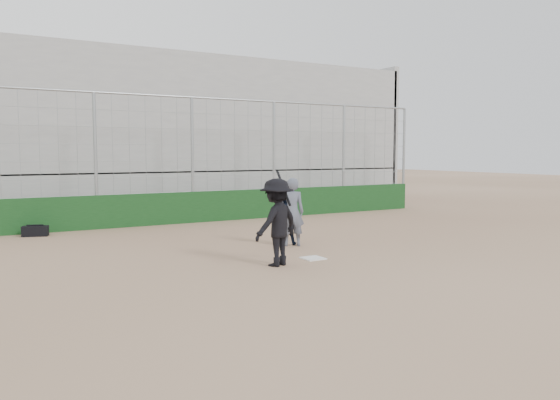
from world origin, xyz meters
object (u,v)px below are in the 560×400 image
batter_at_plate (277,222)px  umpire (292,215)px  catcher_crouched (283,225)px  equipment_bag (35,231)px

batter_at_plate → umpire: size_ratio=1.28×
batter_at_plate → catcher_crouched: (1.33, 2.00, -0.39)m
catcher_crouched → umpire: bearing=-54.1°
equipment_bag → catcher_crouched: bearing=-42.1°
batter_at_plate → equipment_bag: (-3.74, 6.59, -0.73)m
catcher_crouched → batter_at_plate: bearing=-123.6°
umpire → catcher_crouched: bearing=-29.4°
batter_at_plate → equipment_bag: size_ratio=2.68×
catcher_crouched → umpire: size_ratio=0.66×
batter_at_plate → catcher_crouched: 2.43m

